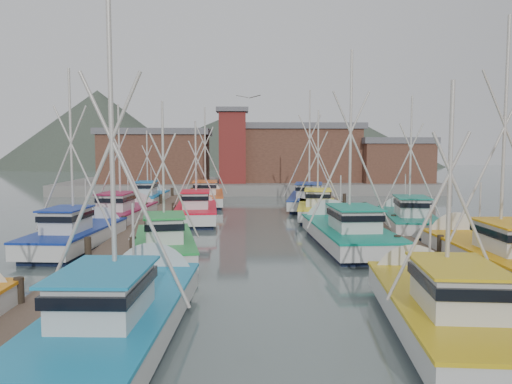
{
  "coord_description": "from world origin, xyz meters",
  "views": [
    {
      "loc": [
        -1.2,
        -24.25,
        5.15
      ],
      "look_at": [
        -0.23,
        4.88,
        2.6
      ],
      "focal_mm": 35.0,
      "sensor_mm": 36.0,
      "label": 1
    }
  ],
  "objects_px": {
    "lookout_tower": "(232,145)",
    "boat_12": "(206,197)",
    "boat_4": "(164,244)",
    "boat_0": "(124,312)",
    "boat_1": "(438,307)",
    "boat_8": "(197,211)"
  },
  "relations": [
    {
      "from": "boat_0",
      "to": "boat_1",
      "type": "bearing_deg",
      "value": 3.94
    },
    {
      "from": "boat_4",
      "to": "lookout_tower",
      "type": "bearing_deg",
      "value": 76.22
    },
    {
      "from": "boat_1",
      "to": "boat_4",
      "type": "xyz_separation_m",
      "value": [
        -9.12,
        9.53,
        0.0
      ]
    },
    {
      "from": "lookout_tower",
      "to": "boat_0",
      "type": "height_order",
      "value": "lookout_tower"
    },
    {
      "from": "lookout_tower",
      "to": "boat_1",
      "type": "distance_m",
      "value": 44.42
    },
    {
      "from": "boat_4",
      "to": "boat_8",
      "type": "xyz_separation_m",
      "value": [
        0.45,
        12.36,
        -0.0
      ]
    },
    {
      "from": "boat_0",
      "to": "boat_4",
      "type": "bearing_deg",
      "value": 95.29
    },
    {
      "from": "boat_4",
      "to": "boat_8",
      "type": "relative_size",
      "value": 0.94
    },
    {
      "from": "boat_0",
      "to": "boat_1",
      "type": "relative_size",
      "value": 1.06
    },
    {
      "from": "lookout_tower",
      "to": "boat_4",
      "type": "relative_size",
      "value": 0.99
    },
    {
      "from": "lookout_tower",
      "to": "boat_12",
      "type": "height_order",
      "value": "lookout_tower"
    },
    {
      "from": "lookout_tower",
      "to": "boat_1",
      "type": "xyz_separation_m",
      "value": [
        6.39,
        -43.68,
        -4.87
      ]
    },
    {
      "from": "boat_4",
      "to": "boat_12",
      "type": "xyz_separation_m",
      "value": [
        0.38,
        22.97,
        0.01
      ]
    },
    {
      "from": "boat_4",
      "to": "boat_8",
      "type": "bearing_deg",
      "value": 78.71
    },
    {
      "from": "boat_0",
      "to": "boat_8",
      "type": "xyz_separation_m",
      "value": [
        0.09,
        22.01,
        -0.01
      ]
    },
    {
      "from": "boat_4",
      "to": "boat_12",
      "type": "bearing_deg",
      "value": 79.83
    },
    {
      "from": "lookout_tower",
      "to": "boat_12",
      "type": "relative_size",
      "value": 0.84
    },
    {
      "from": "lookout_tower",
      "to": "boat_4",
      "type": "bearing_deg",
      "value": -94.56
    },
    {
      "from": "boat_0",
      "to": "boat_12",
      "type": "xyz_separation_m",
      "value": [
        0.03,
        32.62,
        0.0
      ]
    },
    {
      "from": "boat_4",
      "to": "boat_0",
      "type": "bearing_deg",
      "value": -97.1
    },
    {
      "from": "boat_1",
      "to": "lookout_tower",
      "type": "bearing_deg",
      "value": 104.48
    },
    {
      "from": "lookout_tower",
      "to": "boat_0",
      "type": "xyz_separation_m",
      "value": [
        -2.37,
        -43.8,
        -4.87
      ]
    }
  ]
}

